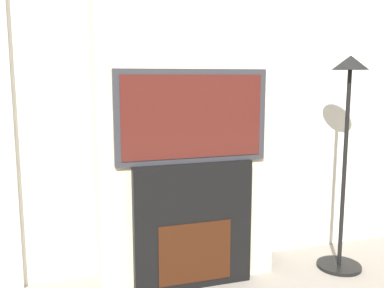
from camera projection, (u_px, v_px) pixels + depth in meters
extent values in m
cube|color=silver|center=(177.00, 86.00, 3.08)|extent=(6.00, 0.06, 2.70)
cube|color=beige|center=(185.00, 87.00, 2.90)|extent=(1.22, 0.33, 2.70)
cube|color=black|center=(192.00, 225.00, 2.89)|extent=(0.81, 0.14, 0.86)
cube|color=#33160A|center=(195.00, 253.00, 2.85)|extent=(0.50, 0.01, 0.41)
cube|color=#2D2D33|center=(192.00, 116.00, 2.77)|extent=(1.02, 0.06, 0.61)
cube|color=#471914|center=(194.00, 117.00, 2.74)|extent=(0.94, 0.01, 0.53)
cylinder|color=black|center=(339.00, 266.00, 3.22)|extent=(0.32, 0.32, 0.03)
cylinder|color=black|center=(344.00, 171.00, 3.10)|extent=(0.03, 0.03, 1.44)
cone|color=black|center=(350.00, 63.00, 2.98)|extent=(0.26, 0.26, 0.10)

